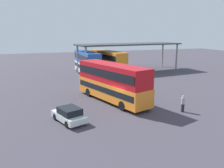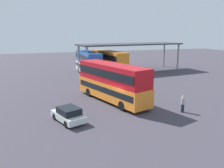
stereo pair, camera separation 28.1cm
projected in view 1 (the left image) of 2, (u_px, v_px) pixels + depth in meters
name	position (u px, v px, depth m)	size (l,w,h in m)	color
ground_plane	(124.00, 108.00, 24.04)	(140.00, 140.00, 0.00)	#3F3B45
double_decker_main	(112.00, 81.00, 25.92)	(5.51, 10.99, 4.28)	orange
parked_hatchback	(69.00, 115.00, 20.10)	(2.78, 3.98, 1.35)	silver
double_decker_near_canopy	(87.00, 62.00, 41.97)	(2.58, 10.73, 4.30)	white
double_decker_mid_row	(108.00, 61.00, 43.38)	(4.06, 10.94, 4.28)	white
depot_canopy	(130.00, 45.00, 45.26)	(21.78, 8.13, 5.55)	#33353A
pedestrian_waiting	(183.00, 104.00, 22.65)	(0.38, 0.38, 1.68)	#262633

